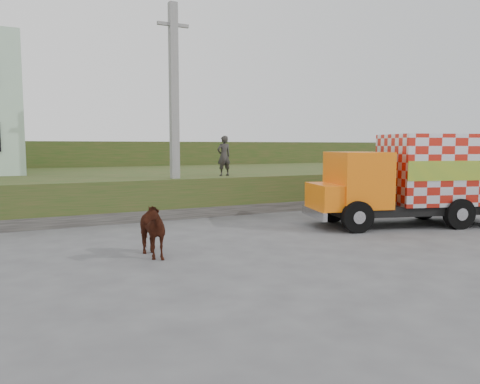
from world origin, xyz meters
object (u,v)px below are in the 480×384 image
pedestrian (224,156)px  cow (147,230)px  utility_pole (174,110)px  cargo_truck (421,178)px

pedestrian → cow: bearing=47.3°
cow → pedestrian: pedestrian is taller
utility_pole → cargo_truck: bearing=-37.1°
utility_pole → cargo_truck: size_ratio=1.09×
utility_pole → cow: 7.27m
cargo_truck → cow: (-9.82, -0.45, -0.93)m
utility_pole → cow: utility_pole is taller
utility_pole → cow: (-2.71, -5.84, -3.39)m
cow → utility_pole: bearing=60.6°
utility_pole → cargo_truck: utility_pole is taller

